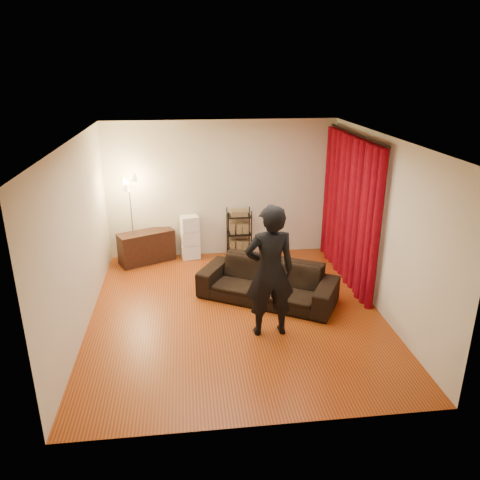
{
  "coord_description": "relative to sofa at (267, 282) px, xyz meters",
  "views": [
    {
      "loc": [
        -0.71,
        -6.47,
        3.66
      ],
      "look_at": [
        0.1,
        0.3,
        1.1
      ],
      "focal_mm": 35.0,
      "sensor_mm": 36.0,
      "label": 1
    }
  ],
  "objects": [
    {
      "name": "floor",
      "position": [
        -0.56,
        -0.36,
        -0.32
      ],
      "size": [
        5.0,
        5.0,
        0.0
      ],
      "primitive_type": "plane",
      "color": "#9B3D12",
      "rests_on": "ground"
    },
    {
      "name": "wall_left",
      "position": [
        -2.81,
        -0.36,
        1.03
      ],
      "size": [
        0.0,
        5.0,
        5.0
      ],
      "primitive_type": "plane",
      "rotation": [
        1.57,
        0.0,
        1.57
      ],
      "color": "beige",
      "rests_on": "ground"
    },
    {
      "name": "storage_boxes",
      "position": [
        -1.22,
        1.95,
        0.12
      ],
      "size": [
        0.4,
        0.34,
        0.89
      ],
      "primitive_type": null,
      "rotation": [
        0.0,
        0.0,
        0.18
      ],
      "color": "silver",
      "rests_on": "ground"
    },
    {
      "name": "wall_back",
      "position": [
        -0.56,
        2.14,
        1.03
      ],
      "size": [
        5.0,
        0.0,
        5.0
      ],
      "primitive_type": "plane",
      "rotation": [
        1.57,
        0.0,
        0.0
      ],
      "color": "beige",
      "rests_on": "ground"
    },
    {
      "name": "curtain",
      "position": [
        1.57,
        0.76,
        0.95
      ],
      "size": [
        0.22,
        2.65,
        2.55
      ],
      "primitive_type": null,
      "color": "maroon",
      "rests_on": "ground"
    },
    {
      "name": "wall_right",
      "position": [
        1.69,
        -0.36,
        1.03
      ],
      "size": [
        0.0,
        5.0,
        5.0
      ],
      "primitive_type": "plane",
      "rotation": [
        1.57,
        0.0,
        -1.57
      ],
      "color": "beige",
      "rests_on": "ground"
    },
    {
      "name": "sofa",
      "position": [
        0.0,
        0.0,
        0.0
      ],
      "size": [
        2.36,
        1.86,
        0.65
      ],
      "primitive_type": "imported",
      "rotation": [
        0.0,
        0.0,
        -0.52
      ],
      "color": "black",
      "rests_on": "ground"
    },
    {
      "name": "ceiling",
      "position": [
        -0.56,
        -0.36,
        2.38
      ],
      "size": [
        5.0,
        5.0,
        0.0
      ],
      "primitive_type": "plane",
      "rotation": [
        3.14,
        0.0,
        0.0
      ],
      "color": "white",
      "rests_on": "ground"
    },
    {
      "name": "curtain_rod",
      "position": [
        1.59,
        0.76,
        2.26
      ],
      "size": [
        0.04,
        2.65,
        0.04
      ],
      "primitive_type": "cylinder",
      "rotation": [
        1.57,
        0.0,
        0.0
      ],
      "color": "black",
      "rests_on": "wall_right"
    },
    {
      "name": "media_cabinet",
      "position": [
        -2.08,
        1.86,
        -0.01
      ],
      "size": [
        1.14,
        0.81,
        0.62
      ],
      "primitive_type": "cube",
      "rotation": [
        0.0,
        0.0,
        0.44
      ],
      "color": "black",
      "rests_on": "ground"
    },
    {
      "name": "floor_lamp",
      "position": [
        -2.3,
        1.72,
        0.56
      ],
      "size": [
        0.4,
        0.4,
        1.76
      ],
      "primitive_type": null,
      "rotation": [
        0.0,
        0.0,
        0.34
      ],
      "color": "silver",
      "rests_on": "ground"
    },
    {
      "name": "wire_shelf",
      "position": [
        -0.24,
        1.91,
        0.18
      ],
      "size": [
        0.5,
        0.39,
        1.0
      ],
      "primitive_type": null,
      "rotation": [
        0.0,
        0.0,
        -0.16
      ],
      "color": "black",
      "rests_on": "ground"
    },
    {
      "name": "person",
      "position": [
        -0.16,
        -1.0,
        0.64
      ],
      "size": [
        0.73,
        0.5,
        1.94
      ],
      "primitive_type": "imported",
      "rotation": [
        0.0,
        0.0,
        3.19
      ],
      "color": "black",
      "rests_on": "ground"
    },
    {
      "name": "wall_front",
      "position": [
        -0.56,
        -2.86,
        1.03
      ],
      "size": [
        5.0,
        0.0,
        5.0
      ],
      "primitive_type": "plane",
      "rotation": [
        -1.57,
        0.0,
        0.0
      ],
      "color": "beige",
      "rests_on": "ground"
    }
  ]
}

